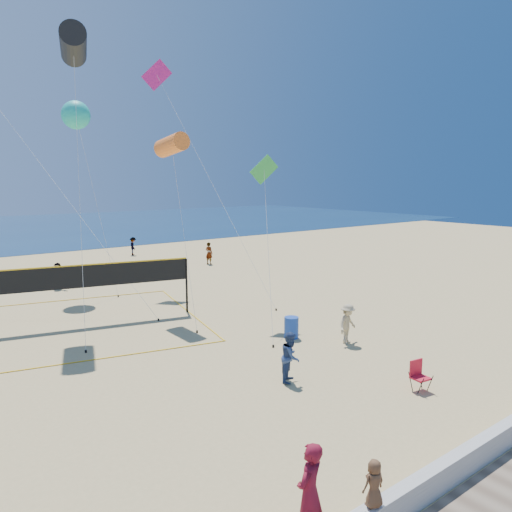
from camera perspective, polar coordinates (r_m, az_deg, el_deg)
ground at (r=13.52m, az=8.07°, el=-19.73°), size 120.00×120.00×0.00m
seawall at (r=11.79m, az=19.58°, el=-23.12°), size 32.00×0.30×0.60m
woman at (r=9.84m, az=6.14°, el=-25.29°), size 0.79×0.65×1.86m
toddler at (r=10.03m, az=13.34°, el=-23.96°), size 0.48×0.36×0.89m
bystander_a at (r=16.30m, az=3.99°, el=-11.41°), size 1.00×0.96×1.62m
bystander_b at (r=20.16m, az=10.44°, el=-7.61°), size 1.12×0.79×1.58m
far_person_1 at (r=31.68m, az=-21.70°, el=-2.12°), size 1.33×1.37×1.56m
far_person_2 at (r=38.16m, az=-5.39°, el=0.32°), size 0.60×0.72×1.68m
far_person_4 at (r=43.84m, az=-13.87°, el=1.10°), size 0.81×1.10×1.52m
camp_chair at (r=16.49m, az=18.07°, el=-12.66°), size 0.57×0.68×1.04m
trash_barrel at (r=20.60m, az=4.06°, el=-8.15°), size 0.75×0.75×0.88m
volleyball_net at (r=23.46m, az=-19.62°, el=-2.93°), size 12.11×11.99×2.70m
kite_1 at (r=24.73m, az=-20.15°, el=21.74°), size 2.74×6.22×12.92m
kite_2 at (r=24.10m, az=-9.62°, el=12.38°), size 1.43×4.63×8.56m
kite_4 at (r=22.73m, az=0.99°, el=8.69°), size 3.27×4.05×7.55m
kite_5 at (r=31.67m, az=-10.62°, el=18.51°), size 1.98×10.29×13.52m
kite_7 at (r=30.59m, az=-19.90°, el=14.91°), size 1.99×4.04×10.75m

